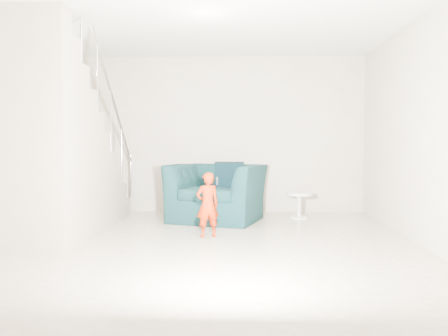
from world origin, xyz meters
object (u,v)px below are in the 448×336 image
at_px(toddler, 208,205).
at_px(staircase, 57,163).
at_px(side_table, 299,201).
at_px(armchair, 217,193).

distance_m(toddler, staircase, 2.04).
relative_size(side_table, staircase, 0.12).
relative_size(armchair, toddler, 1.62).
bearing_deg(toddler, staircase, -23.71).
relative_size(armchair, side_table, 3.23).
distance_m(toddler, side_table, 2.06).
bearing_deg(armchair, staircase, -131.43).
distance_m(armchair, toddler, 1.30).
height_order(armchair, toddler, armchair).
height_order(toddler, staircase, staircase).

